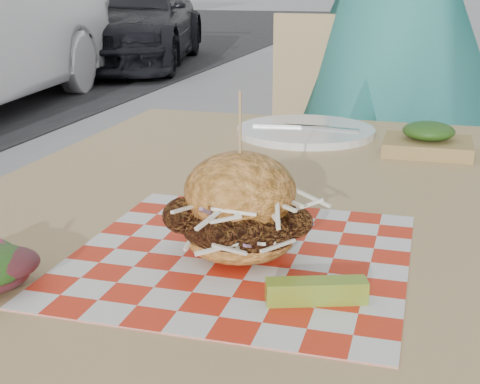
# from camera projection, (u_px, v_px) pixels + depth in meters

# --- Properties ---
(diner) EXTENTS (0.78, 0.62, 1.89)m
(diner) POSITION_uv_depth(u_px,v_px,m) (392.00, 17.00, 1.80)
(diner) COLOR teal
(diner) RESTS_ON ground
(car_dark) EXTENTS (2.32, 4.00, 1.09)m
(car_dark) POSITION_uv_depth(u_px,v_px,m) (130.00, 21.00, 8.35)
(car_dark) COLOR black
(car_dark) RESTS_ON ground
(patio_table) EXTENTS (0.80, 1.20, 0.75)m
(patio_table) POSITION_uv_depth(u_px,v_px,m) (249.00, 253.00, 0.95)
(patio_table) COLOR tan
(patio_table) RESTS_ON ground
(patio_chair) EXTENTS (0.44, 0.44, 0.95)m
(patio_chair) POSITION_uv_depth(u_px,v_px,m) (339.00, 164.00, 1.86)
(patio_chair) COLOR tan
(patio_chair) RESTS_ON ground
(paper_liner) EXTENTS (0.36, 0.36, 0.00)m
(paper_liner) POSITION_uv_depth(u_px,v_px,m) (240.00, 256.00, 0.73)
(paper_liner) COLOR red
(paper_liner) RESTS_ON patio_table
(sandwich) EXTENTS (0.16, 0.16, 0.18)m
(sandwich) POSITION_uv_depth(u_px,v_px,m) (240.00, 212.00, 0.72)
(sandwich) COLOR #D6883C
(sandwich) RESTS_ON paper_liner
(pickle_spear) EXTENTS (0.10, 0.05, 0.02)m
(pickle_spear) POSITION_uv_depth(u_px,v_px,m) (316.00, 291.00, 0.62)
(pickle_spear) COLOR #92A12E
(pickle_spear) RESTS_ON paper_liner
(place_setting) EXTENTS (0.27, 0.27, 0.02)m
(place_setting) POSITION_uv_depth(u_px,v_px,m) (306.00, 131.00, 1.31)
(place_setting) COLOR white
(place_setting) RESTS_ON patio_table
(kraft_tray) EXTENTS (0.15, 0.12, 0.06)m
(kraft_tray) POSITION_uv_depth(u_px,v_px,m) (428.00, 141.00, 1.17)
(kraft_tray) COLOR olive
(kraft_tray) RESTS_ON patio_table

